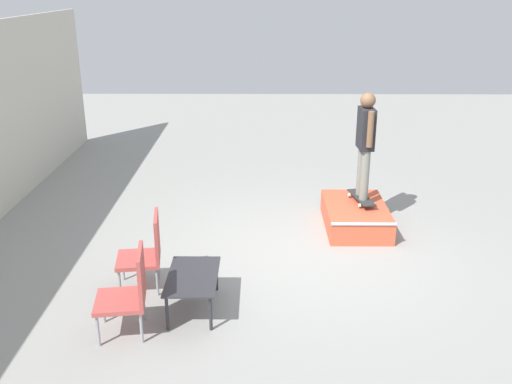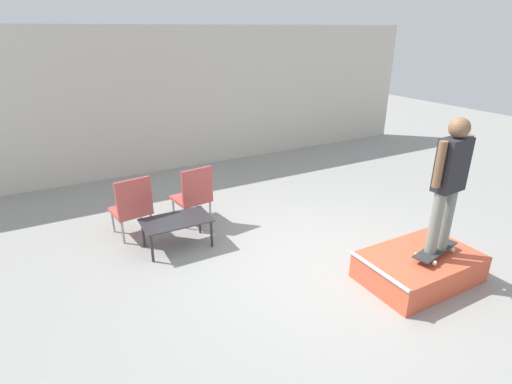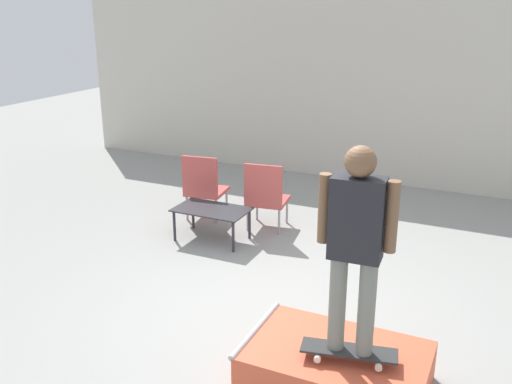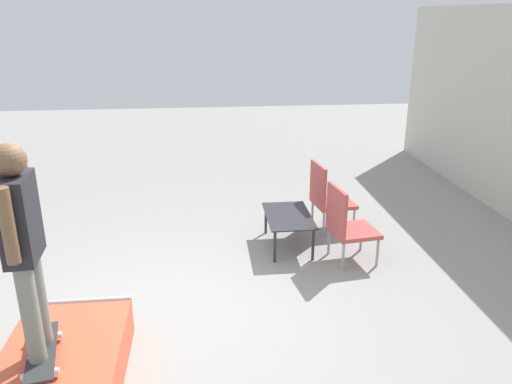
# 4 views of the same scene
# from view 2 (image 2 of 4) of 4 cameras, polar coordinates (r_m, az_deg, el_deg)

# --- Properties ---
(ground_plane) EXTENTS (24.00, 24.00, 0.00)m
(ground_plane) POSITION_cam_2_polar(r_m,az_deg,el_deg) (5.46, 8.98, -10.39)
(ground_plane) COLOR gray
(house_wall_back) EXTENTS (12.00, 0.06, 3.00)m
(house_wall_back) POSITION_cam_2_polar(r_m,az_deg,el_deg) (8.99, -9.70, 12.91)
(house_wall_back) COLOR beige
(house_wall_back) RESTS_ON ground_plane
(skate_ramp_box) EXTENTS (1.45, 0.92, 0.37)m
(skate_ramp_box) POSITION_cam_2_polar(r_m,az_deg,el_deg) (5.45, 22.22, -9.89)
(skate_ramp_box) COLOR #DB5638
(skate_ramp_box) RESTS_ON ground_plane
(skateboard_on_ramp) EXTENTS (0.76, 0.36, 0.07)m
(skateboard_on_ramp) POSITION_cam_2_polar(r_m,az_deg,el_deg) (5.36, 24.25, -7.57)
(skateboard_on_ramp) COLOR #2D2D2D
(skateboard_on_ramp) RESTS_ON skate_ramp_box
(person_skater) EXTENTS (0.57, 0.23, 1.61)m
(person_skater) POSITION_cam_2_polar(r_m,az_deg,el_deg) (4.99, 25.95, 1.99)
(person_skater) COLOR gray
(person_skater) RESTS_ON skateboard_on_ramp
(coffee_table) EXTENTS (0.96, 0.57, 0.43)m
(coffee_table) POSITION_cam_2_polar(r_m,az_deg,el_deg) (5.77, -11.30, -4.31)
(coffee_table) COLOR #2D2D33
(coffee_table) RESTS_ON ground_plane
(patio_chair_left) EXTENTS (0.59, 0.59, 0.96)m
(patio_chair_left) POSITION_cam_2_polar(r_m,az_deg,el_deg) (6.16, -17.28, -1.89)
(patio_chair_left) COLOR #99999E
(patio_chair_left) RESTS_ON ground_plane
(patio_chair_right) EXTENTS (0.59, 0.59, 0.96)m
(patio_chair_right) POSITION_cam_2_polar(r_m,az_deg,el_deg) (6.39, -8.89, -0.25)
(patio_chair_right) COLOR #99999E
(patio_chair_right) RESTS_ON ground_plane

